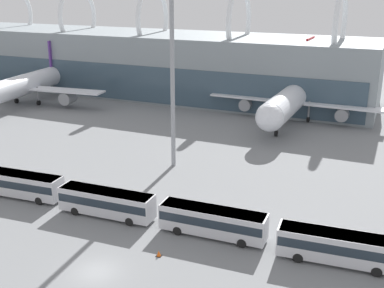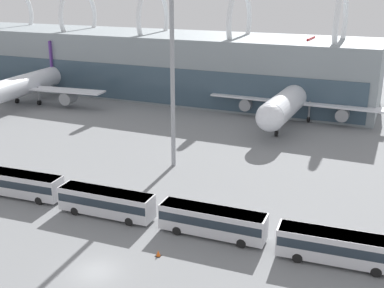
{
  "view_description": "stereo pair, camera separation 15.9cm",
  "coord_description": "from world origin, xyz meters",
  "px_view_note": "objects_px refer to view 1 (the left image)",
  "views": [
    {
      "loc": [
        24.01,
        -32.41,
        25.93
      ],
      "look_at": [
        -2.18,
        27.55,
        4.0
      ],
      "focal_mm": 45.0,
      "sensor_mm": 36.0,
      "label": 1
    },
    {
      "loc": [
        24.16,
        -32.34,
        25.93
      ],
      "look_at": [
        -2.18,
        27.55,
        4.0
      ],
      "focal_mm": 45.0,
      "sensor_mm": 36.0,
      "label": 2
    }
  ],
  "objects_px": {
    "shuttle_bus_3": "(213,220)",
    "traffic_cone_0": "(159,253)",
    "airliner_at_gate_far": "(292,98)",
    "shuttle_bus_2": "(106,201)",
    "shuttle_bus_1": "(20,183)",
    "floodlight_mast": "(172,34)",
    "shuttle_bus_4": "(338,246)",
    "airliner_at_gate_near": "(24,85)"
  },
  "relations": [
    {
      "from": "airliner_at_gate_near",
      "to": "shuttle_bus_3",
      "type": "distance_m",
      "value": 71.02
    },
    {
      "from": "airliner_at_gate_near",
      "to": "shuttle_bus_2",
      "type": "xyz_separation_m",
      "value": [
        46.77,
        -38.77,
        -2.61
      ]
    },
    {
      "from": "shuttle_bus_4",
      "to": "traffic_cone_0",
      "type": "distance_m",
      "value": 17.58
    },
    {
      "from": "shuttle_bus_3",
      "to": "floodlight_mast",
      "type": "height_order",
      "value": "floodlight_mast"
    },
    {
      "from": "shuttle_bus_3",
      "to": "shuttle_bus_4",
      "type": "distance_m",
      "value": 13.04
    },
    {
      "from": "shuttle_bus_2",
      "to": "shuttle_bus_4",
      "type": "distance_m",
      "value": 26.08
    },
    {
      "from": "shuttle_bus_2",
      "to": "shuttle_bus_1",
      "type": "bearing_deg",
      "value": 177.02
    },
    {
      "from": "airliner_at_gate_near",
      "to": "traffic_cone_0",
      "type": "relative_size",
      "value": 59.67
    },
    {
      "from": "airliner_at_gate_far",
      "to": "floodlight_mast",
      "type": "relative_size",
      "value": 1.12
    },
    {
      "from": "shuttle_bus_3",
      "to": "shuttle_bus_1",
      "type": "bearing_deg",
      "value": 178.88
    },
    {
      "from": "airliner_at_gate_near",
      "to": "floodlight_mast",
      "type": "bearing_deg",
      "value": 60.0
    },
    {
      "from": "airliner_at_gate_near",
      "to": "airliner_at_gate_far",
      "type": "height_order",
      "value": "airliner_at_gate_far"
    },
    {
      "from": "shuttle_bus_1",
      "to": "floodlight_mast",
      "type": "bearing_deg",
      "value": 49.75
    },
    {
      "from": "shuttle_bus_1",
      "to": "floodlight_mast",
      "type": "height_order",
      "value": "floodlight_mast"
    },
    {
      "from": "shuttle_bus_2",
      "to": "shuttle_bus_3",
      "type": "bearing_deg",
      "value": 0.08
    },
    {
      "from": "shuttle_bus_2",
      "to": "shuttle_bus_3",
      "type": "height_order",
      "value": "same"
    },
    {
      "from": "shuttle_bus_1",
      "to": "traffic_cone_0",
      "type": "height_order",
      "value": "shuttle_bus_1"
    },
    {
      "from": "shuttle_bus_3",
      "to": "shuttle_bus_4",
      "type": "relative_size",
      "value": 0.99
    },
    {
      "from": "shuttle_bus_3",
      "to": "traffic_cone_0",
      "type": "bearing_deg",
      "value": -122.22
    },
    {
      "from": "shuttle_bus_2",
      "to": "floodlight_mast",
      "type": "height_order",
      "value": "floodlight_mast"
    },
    {
      "from": "airliner_at_gate_far",
      "to": "shuttle_bus_2",
      "type": "xyz_separation_m",
      "value": [
        -10.75,
        -49.11,
        -2.83
      ]
    },
    {
      "from": "airliner_at_gate_far",
      "to": "shuttle_bus_2",
      "type": "height_order",
      "value": "airliner_at_gate_far"
    },
    {
      "from": "airliner_at_gate_near",
      "to": "shuttle_bus_2",
      "type": "height_order",
      "value": "airliner_at_gate_near"
    },
    {
      "from": "airliner_at_gate_near",
      "to": "shuttle_bus_2",
      "type": "bearing_deg",
      "value": 44.32
    },
    {
      "from": "shuttle_bus_3",
      "to": "traffic_cone_0",
      "type": "relative_size",
      "value": 18.53
    },
    {
      "from": "airliner_at_gate_near",
      "to": "floodlight_mast",
      "type": "relative_size",
      "value": 1.21
    },
    {
      "from": "shuttle_bus_1",
      "to": "shuttle_bus_2",
      "type": "height_order",
      "value": "same"
    },
    {
      "from": "shuttle_bus_1",
      "to": "traffic_cone_0",
      "type": "relative_size",
      "value": 18.64
    },
    {
      "from": "floodlight_mast",
      "to": "traffic_cone_0",
      "type": "relative_size",
      "value": 49.2
    },
    {
      "from": "shuttle_bus_1",
      "to": "shuttle_bus_3",
      "type": "distance_m",
      "value": 26.07
    },
    {
      "from": "airliner_at_gate_near",
      "to": "shuttle_bus_3",
      "type": "bearing_deg",
      "value": 51.41
    },
    {
      "from": "airliner_at_gate_far",
      "to": "shuttle_bus_2",
      "type": "relative_size",
      "value": 2.97
    },
    {
      "from": "shuttle_bus_1",
      "to": "floodlight_mast",
      "type": "relative_size",
      "value": 0.38
    },
    {
      "from": "shuttle_bus_1",
      "to": "shuttle_bus_3",
      "type": "bearing_deg",
      "value": -3.15
    },
    {
      "from": "airliner_at_gate_far",
      "to": "shuttle_bus_1",
      "type": "relative_size",
      "value": 2.96
    },
    {
      "from": "shuttle_bus_4",
      "to": "floodlight_mast",
      "type": "relative_size",
      "value": 0.38
    },
    {
      "from": "shuttle_bus_4",
      "to": "floodlight_mast",
      "type": "bearing_deg",
      "value": 141.94
    },
    {
      "from": "shuttle_bus_1",
      "to": "floodlight_mast",
      "type": "distance_m",
      "value": 28.15
    },
    {
      "from": "shuttle_bus_2",
      "to": "floodlight_mast",
      "type": "relative_size",
      "value": 0.38
    },
    {
      "from": "airliner_at_gate_near",
      "to": "shuttle_bus_3",
      "type": "xyz_separation_m",
      "value": [
        59.81,
        -38.21,
        -2.61
      ]
    },
    {
      "from": "shuttle_bus_3",
      "to": "shuttle_bus_4",
      "type": "height_order",
      "value": "same"
    },
    {
      "from": "airliner_at_gate_far",
      "to": "traffic_cone_0",
      "type": "relative_size",
      "value": 55.17
    }
  ]
}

